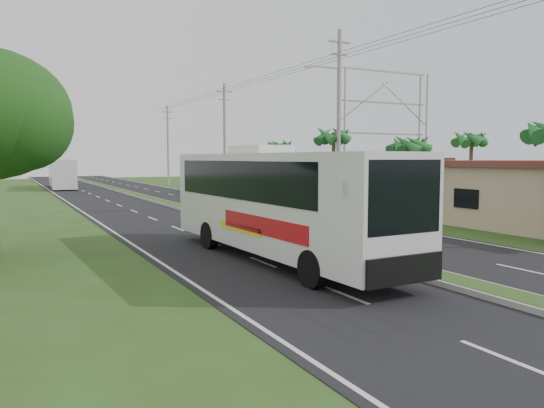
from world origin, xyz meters
name	(u,v)px	position (x,y,z in m)	size (l,w,h in m)	color
ground	(443,282)	(0.00, 0.00, 0.00)	(180.00, 180.00, 0.00)	#304619
road_asphalt	(208,216)	(0.00, 20.00, 0.01)	(14.00, 160.00, 0.02)	black
median_strip	(208,214)	(0.00, 20.00, 0.10)	(1.20, 160.00, 0.18)	gray
lane_edge_left	(97,222)	(-6.70, 20.00, 0.00)	(0.12, 160.00, 0.01)	silver
lane_edge_right	(300,211)	(6.70, 20.00, 0.00)	(0.12, 160.00, 0.01)	silver
shop_mid	(368,181)	(14.00, 22.00, 1.86)	(7.60, 10.60, 3.67)	tan
shop_far	(283,175)	(14.00, 36.00, 1.93)	(8.60, 11.60, 3.82)	tan
palm_verge_b	(411,146)	(9.40, 12.00, 4.36)	(2.40, 2.40, 5.05)	#473321
palm_verge_c	(334,136)	(8.80, 19.00, 5.12)	(2.40, 2.40, 5.85)	#473321
palm_verge_d	(279,147)	(9.30, 28.00, 4.55)	(2.40, 2.40, 5.25)	#473321
palm_behind_shop	(472,139)	(17.50, 15.00, 4.93)	(2.40, 2.40, 5.65)	#473321
utility_pole_b	(338,118)	(8.47, 18.00, 6.26)	(3.20, 0.28, 12.00)	gray
utility_pole_c	(225,138)	(8.50, 38.00, 5.67)	(1.60, 0.28, 11.00)	gray
utility_pole_d	(168,145)	(8.50, 58.00, 5.42)	(1.60, 0.28, 10.50)	gray
billboard_lattice	(384,125)	(22.00, 30.00, 6.82)	(10.18, 1.18, 12.07)	gray
coach_bus_main	(277,197)	(-2.84, 5.21, 2.26)	(3.17, 12.84, 4.12)	silver
coach_bus_far	(62,172)	(-4.98, 56.46, 1.96)	(3.14, 11.98, 3.46)	silver
motorcyclist	(251,217)	(-0.79, 11.79, 0.79)	(1.98, 1.13, 2.25)	black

